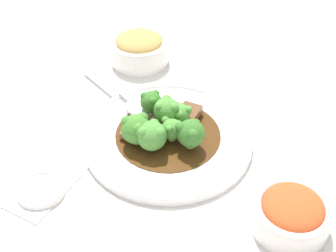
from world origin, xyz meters
name	(u,v)px	position (x,y,z in m)	size (l,w,h in m)	color
ground_plane	(168,141)	(0.00, 0.00, 0.00)	(4.00, 4.00, 0.00)	silver
main_plate	(168,137)	(0.00, 0.00, 0.01)	(0.29, 0.29, 0.02)	white
beef_strip_0	(189,115)	(0.05, 0.00, 0.03)	(0.05, 0.05, 0.02)	brown
beef_strip_1	(137,126)	(-0.03, 0.05, 0.02)	(0.07, 0.04, 0.01)	brown
beef_strip_2	(170,111)	(0.04, 0.03, 0.02)	(0.06, 0.06, 0.01)	brown
broccoli_floret_0	(189,134)	(0.00, -0.05, 0.05)	(0.05, 0.05, 0.05)	#8EB756
broccoli_floret_1	(167,110)	(0.01, 0.01, 0.05)	(0.04, 0.04, 0.06)	#7FA84C
broccoli_floret_2	(172,129)	(-0.01, -0.02, 0.04)	(0.03, 0.03, 0.04)	#7FA84C
broccoli_floret_3	(136,128)	(-0.05, 0.02, 0.05)	(0.05, 0.05, 0.05)	#7FA84C
broccoli_floret_4	(152,135)	(-0.04, -0.01, 0.05)	(0.05, 0.05, 0.05)	#7FA84C
broccoli_floret_5	(181,115)	(0.03, 0.00, 0.04)	(0.04, 0.04, 0.04)	#7FA84C
broccoli_floret_6	(151,101)	(0.01, 0.05, 0.05)	(0.04, 0.04, 0.05)	#7FA84C
serving_spoon	(136,105)	(0.01, 0.09, 0.03)	(0.06, 0.23, 0.01)	silver
side_bowl_kimchi	(291,213)	(-0.02, -0.25, 0.03)	(0.11, 0.11, 0.06)	white
side_bowl_appetizer	(139,48)	(0.14, 0.21, 0.03)	(0.12, 0.12, 0.06)	white
sauce_dish	(41,190)	(-0.22, 0.06, 0.01)	(0.07, 0.07, 0.01)	white
paper_napkin	(45,186)	(-0.20, 0.07, 0.00)	(0.14, 0.10, 0.01)	white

